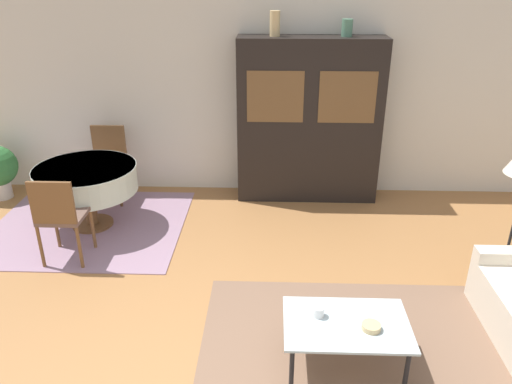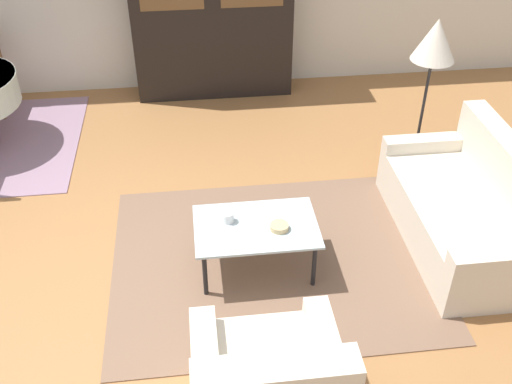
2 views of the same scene
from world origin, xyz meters
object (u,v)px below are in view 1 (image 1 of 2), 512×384
Objects in this scene: display_cabinet at (309,121)px; dining_table at (86,179)px; dining_chair_far at (108,158)px; bowl at (371,327)px; vase_short at (347,28)px; coffee_table at (346,327)px; dining_chair_near at (60,214)px; vase_tall at (275,24)px; cup at (318,312)px.

display_cabinet is 2.82m from dining_table.
bowl is at bearing 133.18° from dining_chair_far.
vase_short is at bearing 88.06° from bowl.
dining_table reaches higher than coffee_table.
vase_tall is at bearing 38.90° from dining_chair_near.
display_cabinet reaches higher than coffee_table.
coffee_table is at bearing -19.84° from cup.
cup reaches higher than coffee_table.
dining_chair_far is (0.00, 1.60, 0.00)m from dining_chair_near.
vase_short is (0.11, 3.24, 1.74)m from bowl.
vase_short reaches higher than bowl.
display_cabinet is 7.22× the size of vase_tall.
coffee_table is 0.98× the size of dining_chair_near.
dining_chair_near is at bearing -146.31° from display_cabinet.
vase_tall is 1.45× the size of vase_short.
dining_chair_far is at bearing 132.04° from coffee_table.
bowl is (0.29, -3.24, -0.60)m from display_cabinet.
dining_table is at bearing 139.52° from cup.
coffee_table is 3.25m from display_cabinet.
vase_short is (3.02, 0.14, 1.63)m from dining_chair_far.
vase_tall is (-0.74, 3.24, 1.79)m from bowl.
dining_chair_far is at bearing -177.30° from vase_short.
coffee_table is at bearing -79.78° from vase_tall.
dining_chair_near is 2.87m from cup.
vase_tall is at bearing 179.88° from display_cabinet.
dining_chair_far is at bearing 133.18° from bowl.
display_cabinet reaches higher than dining_table.
vase_tall is (-0.36, 3.10, 1.77)m from cup.
bowl is (0.38, -0.14, -0.02)m from cup.
coffee_table is 0.45× the size of display_cabinet.
cup is (-0.21, 0.08, 0.08)m from coffee_table.
display_cabinet is at bearing 95.11° from bowl.
dining_table is at bearing 90.00° from dining_chair_far.
dining_chair_near is at bearing 90.00° from dining_chair_far.
dining_chair_near reaches higher than coffee_table.
vase_short is at bearing -177.30° from dining_chair_far.
dining_chair_near is 3.27m from bowl.
dining_chair_near is 1.60m from dining_chair_far.
coffee_table is 0.81× the size of dining_table.
dining_chair_near is (-2.74, 1.43, 0.18)m from coffee_table.
bowl is at bearing -91.94° from vase_short.
vase_short is at bearing 0.00° from vase_tall.
dining_table is (-2.62, -0.94, -0.44)m from display_cabinet.
dining_chair_far is 3.43m from vase_short.
dining_chair_far is 6.82× the size of bowl.
dining_table is at bearing -162.63° from vase_short.
vase_short reaches higher than dining_chair_near.
dining_chair_far is (-2.62, -0.14, -0.48)m from display_cabinet.
cup is (2.53, -2.96, -0.09)m from dining_chair_far.
display_cabinet reaches higher than bowl.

